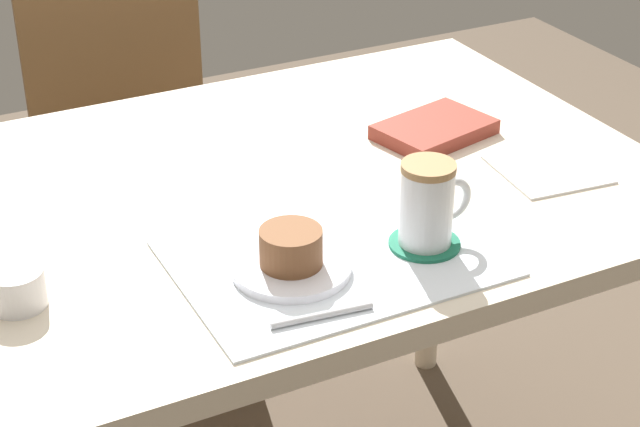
# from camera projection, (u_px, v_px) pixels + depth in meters

# --- Properties ---
(dining_table) EXTENTS (1.13, 0.82, 0.76)m
(dining_table) POSITION_uv_depth(u_px,v_px,m) (288.00, 230.00, 1.64)
(dining_table) COLOR beige
(dining_table) RESTS_ON ground_plane
(wooden_chair) EXTENTS (0.47, 0.47, 0.86)m
(wooden_chair) POSITION_uv_depth(u_px,v_px,m) (131.00, 153.00, 2.30)
(wooden_chair) COLOR brown
(wooden_chair) RESTS_ON ground_plane
(placemat) EXTENTS (0.41, 0.30, 0.00)m
(placemat) POSITION_uv_depth(u_px,v_px,m) (334.00, 258.00, 1.41)
(placemat) COLOR white
(placemat) RESTS_ON dining_table
(pastry_plate) EXTENTS (0.16, 0.16, 0.01)m
(pastry_plate) POSITION_uv_depth(u_px,v_px,m) (291.00, 267.00, 1.37)
(pastry_plate) COLOR white
(pastry_plate) RESTS_ON placemat
(pastry) EXTENTS (0.08, 0.08, 0.05)m
(pastry) POSITION_uv_depth(u_px,v_px,m) (291.00, 247.00, 1.36)
(pastry) COLOR brown
(pastry) RESTS_ON pastry_plate
(coffee_coaster) EXTENTS (0.10, 0.10, 0.00)m
(coffee_coaster) POSITION_uv_depth(u_px,v_px,m) (424.00, 243.00, 1.43)
(coffee_coaster) COLOR #196B4C
(coffee_coaster) RESTS_ON placemat
(coffee_mug) EXTENTS (0.11, 0.07, 0.12)m
(coffee_mug) POSITION_uv_depth(u_px,v_px,m) (428.00, 203.00, 1.40)
(coffee_mug) COLOR white
(coffee_mug) RESTS_ON coffee_coaster
(teaspoon) EXTENTS (0.13, 0.02, 0.01)m
(teaspoon) POSITION_uv_depth(u_px,v_px,m) (322.00, 315.00, 1.28)
(teaspoon) COLOR silver
(teaspoon) RESTS_ON placemat
(paper_napkin) EXTENTS (0.16, 0.16, 0.00)m
(paper_napkin) POSITION_uv_depth(u_px,v_px,m) (548.00, 170.00, 1.63)
(paper_napkin) COLOR white
(paper_napkin) RESTS_ON dining_table
(sugar_bowl) EXTENTS (0.07, 0.07, 0.05)m
(sugar_bowl) POSITION_uv_depth(u_px,v_px,m) (17.00, 288.00, 1.30)
(sugar_bowl) COLOR white
(sugar_bowl) RESTS_ON dining_table
(small_book) EXTENTS (0.20, 0.16, 0.02)m
(small_book) POSITION_uv_depth(u_px,v_px,m) (434.00, 129.00, 1.74)
(small_book) COLOR maroon
(small_book) RESTS_ON dining_table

